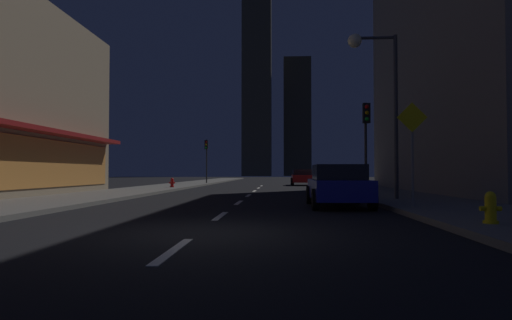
{
  "coord_description": "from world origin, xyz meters",
  "views": [
    {
      "loc": [
        1.62,
        -8.53,
        1.19
      ],
      "look_at": [
        0.0,
        20.58,
        2.01
      ],
      "focal_mm": 30.5,
      "sensor_mm": 36.0,
      "label": 1
    }
  ],
  "objects_px": {
    "fire_hydrant_yellow_near": "(491,208)",
    "street_lamp_right": "(375,75)",
    "traffic_light_near_right": "(366,128)",
    "fire_hydrant_far_left": "(172,183)",
    "car_parked_far": "(302,177)",
    "pedestrian_crossing_sign": "(412,145)",
    "traffic_light_far_left": "(206,152)",
    "car_parked_near": "(338,185)"
  },
  "relations": [
    {
      "from": "fire_hydrant_yellow_near",
      "to": "traffic_light_near_right",
      "type": "relative_size",
      "value": 0.16
    },
    {
      "from": "car_parked_near",
      "to": "car_parked_far",
      "type": "relative_size",
      "value": 1.0
    },
    {
      "from": "fire_hydrant_yellow_near",
      "to": "traffic_light_far_left",
      "type": "xyz_separation_m",
      "value": [
        -11.4,
        32.48,
        2.74
      ]
    },
    {
      "from": "fire_hydrant_yellow_near",
      "to": "street_lamp_right",
      "type": "xyz_separation_m",
      "value": [
        -0.52,
        8.28,
        4.61
      ]
    },
    {
      "from": "traffic_light_far_left",
      "to": "street_lamp_right",
      "type": "relative_size",
      "value": 0.64
    },
    {
      "from": "car_parked_near",
      "to": "street_lamp_right",
      "type": "distance_m",
      "value": 5.26
    },
    {
      "from": "fire_hydrant_yellow_near",
      "to": "pedestrian_crossing_sign",
      "type": "distance_m",
      "value": 4.49
    },
    {
      "from": "street_lamp_right",
      "to": "pedestrian_crossing_sign",
      "type": "relative_size",
      "value": 2.09
    },
    {
      "from": "traffic_light_near_right",
      "to": "fire_hydrant_far_left",
      "type": "bearing_deg",
      "value": 138.45
    },
    {
      "from": "car_parked_near",
      "to": "traffic_light_near_right",
      "type": "distance_m",
      "value": 5.69
    },
    {
      "from": "car_parked_far",
      "to": "fire_hydrant_far_left",
      "type": "distance_m",
      "value": 13.63
    },
    {
      "from": "fire_hydrant_yellow_near",
      "to": "street_lamp_right",
      "type": "bearing_deg",
      "value": 93.59
    },
    {
      "from": "fire_hydrant_yellow_near",
      "to": "fire_hydrant_far_left",
      "type": "xyz_separation_m",
      "value": [
        -11.8,
        20.76,
        0.0
      ]
    },
    {
      "from": "fire_hydrant_yellow_near",
      "to": "traffic_light_near_right",
      "type": "height_order",
      "value": "traffic_light_near_right"
    },
    {
      "from": "pedestrian_crossing_sign",
      "to": "traffic_light_far_left",
      "type": "bearing_deg",
      "value": 111.43
    },
    {
      "from": "pedestrian_crossing_sign",
      "to": "car_parked_near",
      "type": "bearing_deg",
      "value": 139.86
    },
    {
      "from": "traffic_light_near_right",
      "to": "street_lamp_right",
      "type": "distance_m",
      "value": 3.03
    },
    {
      "from": "traffic_light_far_left",
      "to": "car_parked_near",
      "type": "bearing_deg",
      "value": -71.11
    },
    {
      "from": "street_lamp_right",
      "to": "pedestrian_crossing_sign",
      "type": "distance_m",
      "value": 5.1
    },
    {
      "from": "car_parked_far",
      "to": "fire_hydrant_far_left",
      "type": "xyz_separation_m",
      "value": [
        -9.5,
        -9.77,
        -0.29
      ]
    },
    {
      "from": "car_parked_near",
      "to": "fire_hydrant_yellow_near",
      "type": "bearing_deg",
      "value": -68.66
    },
    {
      "from": "fire_hydrant_far_left",
      "to": "traffic_light_far_left",
      "type": "xyz_separation_m",
      "value": [
        0.4,
        11.72,
        2.74
      ]
    },
    {
      "from": "car_parked_far",
      "to": "street_lamp_right",
      "type": "distance_m",
      "value": 22.73
    },
    {
      "from": "fire_hydrant_far_left",
      "to": "traffic_light_near_right",
      "type": "xyz_separation_m",
      "value": [
        11.4,
        -10.1,
        2.74
      ]
    },
    {
      "from": "car_parked_near",
      "to": "traffic_light_near_right",
      "type": "xyz_separation_m",
      "value": [
        1.9,
        4.77,
        2.45
      ]
    },
    {
      "from": "traffic_light_near_right",
      "to": "traffic_light_far_left",
      "type": "distance_m",
      "value": 24.44
    },
    {
      "from": "fire_hydrant_yellow_near",
      "to": "street_lamp_right",
      "type": "relative_size",
      "value": 0.1
    },
    {
      "from": "traffic_light_far_left",
      "to": "street_lamp_right",
      "type": "bearing_deg",
      "value": -65.79
    },
    {
      "from": "traffic_light_near_right",
      "to": "street_lamp_right",
      "type": "bearing_deg",
      "value": -92.9
    },
    {
      "from": "car_parked_near",
      "to": "traffic_light_far_left",
      "type": "bearing_deg",
      "value": 108.89
    },
    {
      "from": "fire_hydrant_yellow_near",
      "to": "fire_hydrant_far_left",
      "type": "distance_m",
      "value": 23.88
    },
    {
      "from": "car_parked_near",
      "to": "fire_hydrant_far_left",
      "type": "xyz_separation_m",
      "value": [
        -9.5,
        14.87,
        -0.29
      ]
    },
    {
      "from": "car_parked_far",
      "to": "street_lamp_right",
      "type": "bearing_deg",
      "value": -85.43
    },
    {
      "from": "car_parked_far",
      "to": "street_lamp_right",
      "type": "xyz_separation_m",
      "value": [
        1.78,
        -22.24,
        4.33
      ]
    },
    {
      "from": "fire_hydrant_far_left",
      "to": "pedestrian_crossing_sign",
      "type": "height_order",
      "value": "pedestrian_crossing_sign"
    },
    {
      "from": "car_parked_far",
      "to": "fire_hydrant_yellow_near",
      "type": "height_order",
      "value": "car_parked_far"
    },
    {
      "from": "car_parked_far",
      "to": "fire_hydrant_far_left",
      "type": "bearing_deg",
      "value": -134.21
    },
    {
      "from": "traffic_light_near_right",
      "to": "traffic_light_far_left",
      "type": "xyz_separation_m",
      "value": [
        -11.0,
        21.82,
        0.0
      ]
    },
    {
      "from": "fire_hydrant_yellow_near",
      "to": "pedestrian_crossing_sign",
      "type": "height_order",
      "value": "pedestrian_crossing_sign"
    },
    {
      "from": "car_parked_near",
      "to": "pedestrian_crossing_sign",
      "type": "relative_size",
      "value": 1.34
    },
    {
      "from": "traffic_light_near_right",
      "to": "traffic_light_far_left",
      "type": "bearing_deg",
      "value": 116.75
    },
    {
      "from": "fire_hydrant_far_left",
      "to": "pedestrian_crossing_sign",
      "type": "xyz_separation_m",
      "value": [
        11.5,
        -16.56,
        1.56
      ]
    }
  ]
}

